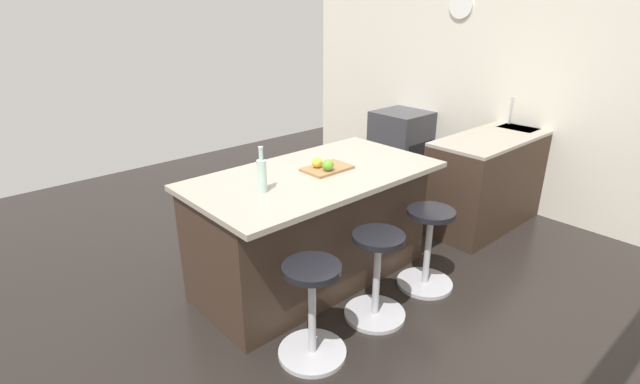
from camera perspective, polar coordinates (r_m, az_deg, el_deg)
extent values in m
plane|color=black|center=(3.86, -3.00, -10.86)|extent=(7.30, 7.30, 0.00)
cube|color=silver|center=(5.49, 20.79, 14.26)|extent=(0.12, 5.36, 2.97)
cylinder|color=white|center=(5.62, 16.91, 21.05)|extent=(0.03, 0.28, 0.28)
cube|color=#38281E|center=(5.21, 21.57, 1.98)|extent=(2.03, 0.60, 0.89)
cube|color=#9E9384|center=(5.09, 22.28, 6.83)|extent=(2.03, 0.60, 0.03)
cube|color=#38383D|center=(5.32, 23.45, 6.76)|extent=(0.44, 0.36, 0.12)
cylinder|color=#B7B7BC|center=(5.34, 22.33, 9.20)|extent=(0.02, 0.02, 0.28)
cube|color=#38383D|center=(5.90, 9.82, 5.44)|extent=(0.60, 0.60, 0.89)
cube|color=black|center=(5.74, 12.17, 4.33)|extent=(0.44, 0.01, 0.32)
cube|color=#38281E|center=(3.69, -1.04, -4.53)|extent=(1.84, 0.82, 0.89)
cube|color=#9E9384|center=(3.47, -0.55, 2.05)|extent=(1.90, 1.02, 0.04)
cylinder|color=#B7B7BC|center=(3.90, 12.67, -10.82)|extent=(0.44, 0.44, 0.03)
cylinder|color=#B7B7BC|center=(3.74, 13.05, -6.90)|extent=(0.05, 0.05, 0.60)
cylinder|color=black|center=(3.60, 13.48, -2.46)|extent=(0.36, 0.36, 0.04)
cylinder|color=#B7B7BC|center=(3.50, 6.70, -14.59)|extent=(0.44, 0.44, 0.03)
cylinder|color=#B7B7BC|center=(3.33, 6.93, -10.38)|extent=(0.05, 0.05, 0.60)
cylinder|color=black|center=(3.17, 7.19, -5.51)|extent=(0.36, 0.36, 0.04)
cylinder|color=#B7B7BC|center=(3.16, -0.94, -19.02)|extent=(0.44, 0.44, 0.03)
cylinder|color=#B7B7BC|center=(2.97, -0.98, -14.60)|extent=(0.05, 0.05, 0.60)
cylinder|color=black|center=(2.80, -1.02, -9.35)|extent=(0.36, 0.36, 0.04)
cube|color=olive|center=(3.53, 0.88, 2.90)|extent=(0.36, 0.24, 0.02)
sphere|color=gold|center=(3.51, -0.36, 3.65)|extent=(0.08, 0.08, 0.08)
sphere|color=#609E2D|center=(3.44, 0.99, 3.33)|extent=(0.09, 0.09, 0.09)
cylinder|color=silver|center=(3.10, -7.12, 1.94)|extent=(0.06, 0.06, 0.22)
cylinder|color=silver|center=(3.05, -7.25, 4.58)|extent=(0.03, 0.03, 0.08)
cylinder|color=#B7B7BC|center=(3.04, -7.29, 5.39)|extent=(0.03, 0.03, 0.02)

